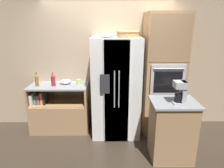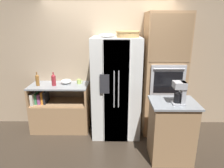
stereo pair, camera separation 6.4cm
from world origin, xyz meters
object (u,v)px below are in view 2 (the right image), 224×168
at_px(wicker_basket, 128,34).
at_px(mug, 79,81).
at_px(coffee_maker, 180,92).
at_px(wall_oven, 163,75).
at_px(fruit_bowl, 107,35).
at_px(bottle_tall, 54,80).
at_px(bottle_short, 37,80).
at_px(refrigerator, 116,87).
at_px(mixing_bowl, 66,81).

height_order(wicker_basket, mug, wicker_basket).
bearing_deg(coffee_maker, wall_oven, 90.70).
bearing_deg(fruit_bowl, wicker_basket, -6.72).
height_order(bottle_tall, bottle_short, bottle_short).
xyz_separation_m(wicker_basket, mug, (-0.93, 0.26, -0.93)).
bearing_deg(bottle_short, wicker_basket, -4.20).
bearing_deg(wicker_basket, refrigerator, 160.88).
bearing_deg(wicker_basket, mixing_bowl, 167.60).
bearing_deg(fruit_bowl, mug, 159.01).
relative_size(refrigerator, bottle_tall, 7.13).
bearing_deg(bottle_tall, mixing_bowl, 32.06).
relative_size(wicker_basket, bottle_tall, 1.58).
height_order(refrigerator, mug, refrigerator).
bearing_deg(wicker_basket, mug, 164.33).
height_order(fruit_bowl, bottle_tall, fruit_bowl).
xyz_separation_m(refrigerator, bottle_tall, (-1.20, 0.07, 0.13)).
relative_size(mug, mixing_bowl, 0.54).
relative_size(wicker_basket, bottle_short, 1.56).
bearing_deg(bottle_short, mixing_bowl, 14.87).
relative_size(refrigerator, wicker_basket, 4.51).
relative_size(bottle_tall, mixing_bowl, 1.24).
distance_m(wicker_basket, coffee_maker, 1.33).
height_order(fruit_bowl, mixing_bowl, fruit_bowl).
xyz_separation_m(fruit_bowl, mug, (-0.57, 0.22, -0.91)).
xyz_separation_m(bottle_tall, coffee_maker, (2.10, -0.95, 0.09)).
bearing_deg(bottle_short, fruit_bowl, -3.52).
xyz_separation_m(mug, coffee_maker, (1.64, -1.08, 0.17)).
distance_m(wall_oven, wicker_basket, 1.05).
distance_m(bottle_tall, mug, 0.49).
distance_m(wicker_basket, fruit_bowl, 0.36).
bearing_deg(wall_oven, mug, 175.82).
distance_m(mug, coffee_maker, 1.97).
bearing_deg(refrigerator, bottle_short, 177.85).
height_order(mug, mixing_bowl, mixing_bowl).
bearing_deg(mixing_bowl, wicker_basket, -12.40).
height_order(wall_oven, coffee_maker, wall_oven).
height_order(wall_oven, fruit_bowl, wall_oven).
height_order(wall_oven, mug, wall_oven).
bearing_deg(wall_oven, wicker_basket, -168.59).
height_order(bottle_tall, mug, bottle_tall).
xyz_separation_m(wall_oven, fruit_bowl, (-1.06, -0.10, 0.75)).
relative_size(wall_oven, bottle_short, 8.66).
height_order(bottle_tall, coffee_maker, coffee_maker).
relative_size(wall_oven, mug, 20.04).
distance_m(mixing_bowl, coffee_maker, 2.19).
distance_m(wicker_basket, bottle_short, 1.91).
distance_m(refrigerator, mixing_bowl, 1.01).
bearing_deg(bottle_short, mug, 9.90).
xyz_separation_m(refrigerator, mixing_bowl, (-0.99, 0.19, 0.06)).
bearing_deg(bottle_tall, bottle_short, -178.43).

